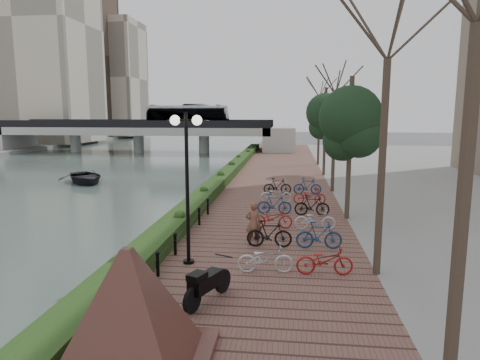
% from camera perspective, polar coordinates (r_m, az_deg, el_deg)
% --- Properties ---
extents(ground, '(220.00, 220.00, 0.00)m').
position_cam_1_polar(ground, '(13.27, -18.14, -15.46)').
color(ground, '#59595B').
rests_on(ground, ground).
extents(river_water, '(30.00, 130.00, 0.02)m').
position_cam_1_polar(river_water, '(41.60, -22.65, 0.87)').
color(river_water, '#495C53').
rests_on(river_water, ground).
extents(promenade, '(8.00, 75.00, 0.50)m').
position_cam_1_polar(promenade, '(28.91, 3.97, -1.27)').
color(promenade, brown).
rests_on(promenade, ground).
extents(hedge, '(1.10, 56.00, 0.60)m').
position_cam_1_polar(hedge, '(31.61, -1.98, 0.64)').
color(hedge, '#1A3B15').
rests_on(hedge, promenade).
extents(chain_fence, '(0.10, 14.10, 0.70)m').
position_cam_1_polar(chain_fence, '(14.23, -9.70, -9.76)').
color(chain_fence, black).
rests_on(chain_fence, promenade).
extents(granite_monument, '(4.67, 4.67, 2.43)m').
position_cam_1_polar(granite_monument, '(8.63, -14.59, -16.41)').
color(granite_monument, '#45211D').
rests_on(granite_monument, promenade).
extents(lamppost, '(1.02, 0.32, 4.90)m').
position_cam_1_polar(lamppost, '(13.62, -7.13, 3.19)').
color(lamppost, black).
rests_on(lamppost, promenade).
extents(motorcycle, '(1.19, 1.80, 1.08)m').
position_cam_1_polar(motorcycle, '(11.43, -4.25, -13.42)').
color(motorcycle, black).
rests_on(motorcycle, promenade).
extents(pedestrian, '(0.65, 0.47, 1.65)m').
position_cam_1_polar(pedestrian, '(15.94, 1.81, -5.79)').
color(pedestrian, brown).
rests_on(pedestrian, promenade).
extents(bicycle_parking, '(2.40, 14.69, 1.00)m').
position_cam_1_polar(bicycle_parking, '(19.46, 7.11, -4.20)').
color(bicycle_parking, silver).
rests_on(bicycle_parking, promenade).
extents(street_trees, '(3.20, 37.12, 6.80)m').
position_cam_1_polar(street_trees, '(23.82, 13.20, 4.65)').
color(street_trees, '#342A1F').
rests_on(street_trees, promenade).
extents(bridge, '(36.00, 10.77, 6.50)m').
position_cam_1_polar(bridge, '(59.05, -12.12, 6.84)').
color(bridge, '#ADAEA8').
rests_on(bridge, ground).
extents(boat, '(5.54, 5.70, 0.96)m').
position_cam_1_polar(boat, '(34.93, -19.97, 0.41)').
color(boat, black).
rests_on(boat, river_water).
extents(far_buildings, '(35.00, 38.00, 38.00)m').
position_cam_1_polar(far_buildings, '(90.67, -25.57, 14.94)').
color(far_buildings, beige).
rests_on(far_buildings, far_bank).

